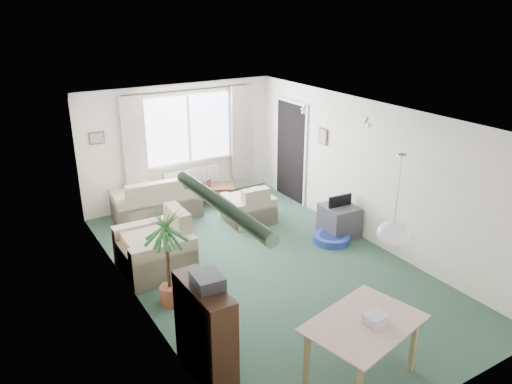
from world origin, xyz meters
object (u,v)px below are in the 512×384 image
houseplant (168,257)px  armchair_left (154,242)px  sofa (156,197)px  coffee_table (213,195)px  armchair_corner (249,203)px  bookshelf (205,332)px  dining_table (361,351)px  tv_cube (339,221)px  pet_bed (331,238)px

houseplant → armchair_left: bearing=81.2°
sofa → coffee_table: (1.20, 0.00, -0.21)m
armchair_corner → bookshelf: (-2.49, -3.33, 0.20)m
sofa → bookshelf: bearing=81.0°
sofa → houseplant: houseplant is taller
dining_table → tv_cube: dining_table is taller
armchair_left → coffee_table: bearing=135.8°
tv_cube → pet_bed: bearing=-147.0°
sofa → houseplant: size_ratio=1.12×
dining_table → houseplant: bearing=116.7°
coffee_table → tv_cube: tv_cube is taller
sofa → armchair_corner: bearing=146.5°
coffee_table → pet_bed: (0.96, -2.60, -0.13)m
sofa → armchair_left: 2.09m
armchair_corner → tv_cube: (1.05, -1.34, -0.09)m
dining_table → sofa: bearing=93.3°
bookshelf → houseplant: (0.19, 1.52, 0.15)m
armchair_left → coffee_table: 2.78m
coffee_table → tv_cube: size_ratio=1.42×
coffee_table → sofa: bearing=180.0°
houseplant → sofa: bearing=72.7°
armchair_corner → coffee_table: armchair_corner is taller
armchair_corner → armchair_left: armchair_left is taller
armchair_corner → armchair_left: bearing=24.7°
sofa → armchair_left: (-0.76, -1.95, 0.07)m
bookshelf → dining_table: 1.69m
coffee_table → dining_table: dining_table is taller
coffee_table → bookshelf: bearing=-117.4°
armchair_left → tv_cube: size_ratio=1.75×
armchair_left → tv_cube: bearing=82.0°
tv_cube → armchair_left: bearing=175.3°
dining_table → tv_cube: 3.60m
armchair_corner → bookshelf: bookshelf is taller
armchair_left → dining_table: bearing=18.4°
coffee_table → houseplant: bearing=-125.8°
sofa → armchair_left: armchair_left is taller
armchair_corner → pet_bed: size_ratio=1.30×
bookshelf → tv_cube: 4.07m
armchair_corner → dining_table: size_ratio=0.72×
tv_cube → armchair_corner: bearing=132.0°
sofa → dining_table: bearing=98.2°
armchair_corner → dining_table: 4.38m
tv_cube → pet_bed: size_ratio=0.95×
dining_table → pet_bed: size_ratio=1.80×
armchair_left → tv_cube: armchair_left is taller
sofa → pet_bed: bearing=134.6°
sofa → houseplant: 3.07m
armchair_corner → tv_cube: bearing=131.1°
armchair_left → pet_bed: armchair_left is taller
houseplant → tv_cube: size_ratio=2.38×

